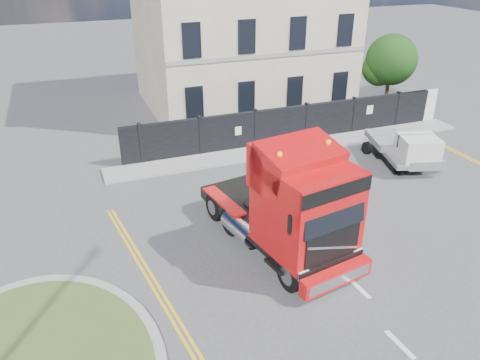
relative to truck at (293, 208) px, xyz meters
name	(u,v)px	position (x,y,z in m)	size (l,w,h in m)	color
ground	(247,256)	(-1.46, 0.41, -1.85)	(120.00, 120.00, 0.00)	#424244
hoarding_fence	(298,123)	(5.09, 9.41, -0.85)	(18.80, 0.25, 2.00)	black
georgian_building	(240,14)	(4.54, 16.91, 3.92)	(12.30, 10.30, 12.80)	beige
tree	(388,62)	(12.92, 12.51, 1.19)	(3.20, 3.20, 4.80)	#382619
pavement_far	(296,147)	(4.54, 8.51, -1.79)	(20.00, 1.60, 0.12)	gray
truck	(293,208)	(0.00, 0.00, 0.00)	(3.72, 7.25, 4.14)	black
flatbed_pickup	(410,149)	(8.44, 4.37, -0.90)	(2.84, 4.63, 1.78)	slate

